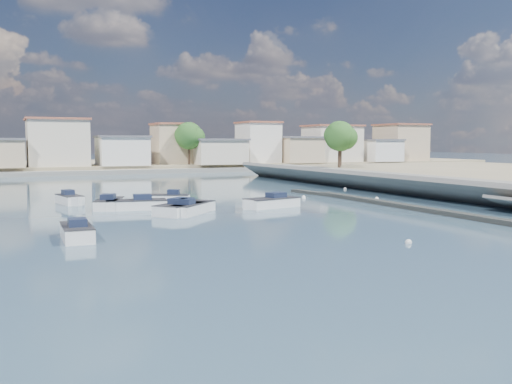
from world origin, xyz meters
TOP-DOWN VIEW (x-y plane):
  - ground at (0.00, 40.00)m, footprint 400.00×400.00m
  - seawall_walkway at (18.50, 13.00)m, footprint 5.00×90.00m
  - breakwater at (6.90, 12.69)m, footprint 2.00×31.02m
  - far_shore_land at (0.00, 92.00)m, footprint 160.00×40.00m
  - far_shore_quay at (0.00, 71.00)m, footprint 160.00×2.50m
  - far_town at (10.71, 76.92)m, footprint 113.01×12.80m
  - shore_trees at (8.34, 68.11)m, footprint 74.56×38.32m
  - motorboat_a at (-20.18, 5.26)m, footprint 1.71×4.58m
  - motorboat_b at (-10.79, 13.49)m, footprint 3.85×3.99m
  - motorboat_c at (-14.21, 18.19)m, footprint 5.58×2.63m
  - motorboat_d at (-3.30, 14.97)m, footprint 5.53×3.14m
  - motorboat_e at (-15.80, 20.00)m, footprint 3.25×5.01m
  - motorboat_f at (-10.32, 21.77)m, footprint 3.87×2.84m
  - motorboat_g at (-18.50, 24.70)m, footprint 2.26×4.45m
  - motorboat_h at (-10.78, 14.31)m, footprint 5.80×5.39m
  - mooring_buoys at (6.01, 13.32)m, footprint 17.05×32.52m

SIDE VIEW (x-z plane):
  - ground at x=0.00m, z-range 0.00..0.00m
  - mooring_buoys at x=6.01m, z-range -0.14..0.24m
  - breakwater at x=6.90m, z-range 0.00..0.35m
  - motorboat_d at x=-3.30m, z-range -0.36..1.12m
  - motorboat_b at x=-10.79m, z-range -0.36..1.12m
  - motorboat_f at x=-10.32m, z-range -0.36..1.12m
  - motorboat_e at x=-15.80m, z-range -0.36..1.12m
  - motorboat_h at x=-10.78m, z-range -0.36..1.12m
  - motorboat_a at x=-20.18m, z-range -0.36..1.12m
  - motorboat_c at x=-14.21m, z-range -0.36..1.12m
  - motorboat_g at x=-18.50m, z-range -0.36..1.12m
  - far_shore_quay at x=0.00m, z-range 0.00..0.80m
  - far_shore_land at x=0.00m, z-range 0.00..1.40m
  - seawall_walkway at x=18.50m, z-range 0.00..1.80m
  - far_town at x=10.71m, z-range 0.76..9.11m
  - shore_trees at x=8.34m, z-range 2.26..10.18m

